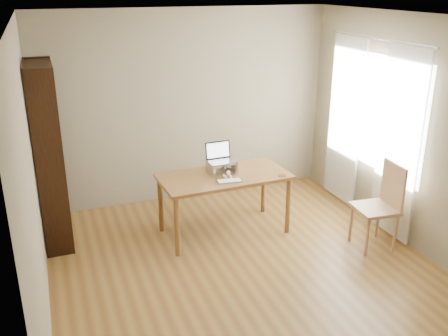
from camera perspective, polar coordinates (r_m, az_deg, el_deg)
room at (r=4.82m, az=3.56°, el=1.13°), size 4.04×4.54×2.64m
bookshelf at (r=5.99m, az=-19.34°, el=1.34°), size 0.30×0.90×2.10m
curtains at (r=6.43m, az=16.29°, el=4.11°), size 0.03×1.90×2.25m
desk at (r=5.94m, az=0.01°, el=-1.59°), size 1.56×0.84×0.75m
laptop_stand at (r=5.95m, az=-0.25°, el=0.20°), size 0.32×0.25×0.13m
laptop at (r=5.96m, az=-0.44°, el=1.33°), size 0.32×0.27×0.22m
keyboard at (r=5.71m, az=0.60°, el=-1.50°), size 0.30×0.15×0.02m
coaster at (r=5.92m, az=6.66°, el=-0.87°), size 0.10×0.10×0.01m
cat at (r=5.98m, az=-0.29°, el=0.15°), size 0.25×0.48×0.15m
chair at (r=5.96m, az=17.55°, el=-3.74°), size 0.48×0.48×1.00m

